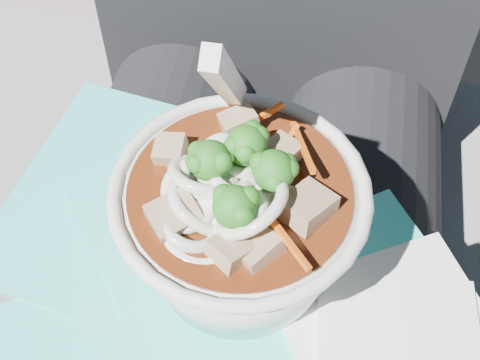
% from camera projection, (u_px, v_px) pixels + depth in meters
% --- Properties ---
extents(stone_ledge, '(1.03, 0.57, 0.43)m').
position_uv_depth(stone_ledge, '(256.00, 305.00, 0.87)').
color(stone_ledge, slate).
rests_on(stone_ledge, ground).
extents(lap, '(0.33, 0.48, 0.15)m').
position_uv_depth(lap, '(234.00, 314.00, 0.55)').
color(lap, black).
rests_on(lap, stone_ledge).
extents(person_body, '(0.34, 0.94, 0.98)m').
position_uv_depth(person_body, '(253.00, 202.00, 0.58)').
color(person_body, black).
rests_on(person_body, ground).
extents(plastic_bag, '(0.40, 0.37, 0.02)m').
position_uv_depth(plastic_bag, '(219.00, 291.00, 0.47)').
color(plastic_bag, '#30C8C2').
rests_on(plastic_bag, lap).
extents(napkins, '(0.18, 0.18, 0.01)m').
position_uv_depth(napkins, '(399.00, 347.00, 0.43)').
color(napkins, white).
rests_on(napkins, plastic_bag).
extents(udon_bowl, '(0.16, 0.16, 0.20)m').
position_uv_depth(udon_bowl, '(239.00, 218.00, 0.43)').
color(udon_bowl, silver).
rests_on(udon_bowl, plastic_bag).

